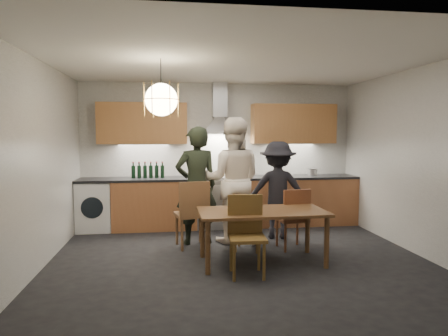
{
  "coord_description": "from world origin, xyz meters",
  "views": [
    {
      "loc": [
        -0.9,
        -5.13,
        1.69
      ],
      "look_at": [
        -0.15,
        0.4,
        1.2
      ],
      "focal_mm": 32.0,
      "sensor_mm": 36.0,
      "label": 1
    }
  ],
  "objects": [
    {
      "name": "ground",
      "position": [
        0.0,
        0.0,
        0.0
      ],
      "size": [
        5.0,
        5.0,
        0.0
      ],
      "primitive_type": "plane",
      "color": "black",
      "rests_on": "ground"
    },
    {
      "name": "room_shell",
      "position": [
        0.0,
        0.0,
        1.71
      ],
      "size": [
        5.02,
        4.52,
        2.61
      ],
      "color": "silver",
      "rests_on": "ground"
    },
    {
      "name": "counter_run",
      "position": [
        0.02,
        1.95,
        0.45
      ],
      "size": [
        5.0,
        0.62,
        0.9
      ],
      "color": "#C1794A",
      "rests_on": "ground"
    },
    {
      "name": "range_stove",
      "position": [
        0.0,
        1.94,
        0.44
      ],
      "size": [
        0.9,
        0.6,
        0.92
      ],
      "color": "silver",
      "rests_on": "ground"
    },
    {
      "name": "wall_fixtures",
      "position": [
        0.0,
        2.07,
        1.87
      ],
      "size": [
        4.3,
        0.54,
        1.1
      ],
      "color": "#C2844A",
      "rests_on": "ground"
    },
    {
      "name": "pendant_lamp",
      "position": [
        -1.0,
        -0.1,
        2.1
      ],
      "size": [
        0.43,
        0.43,
        0.7
      ],
      "color": "black",
      "rests_on": "ground"
    },
    {
      "name": "dining_table",
      "position": [
        0.27,
        -0.15,
        0.61
      ],
      "size": [
        1.65,
        0.85,
        0.69
      ],
      "rotation": [
        0.0,
        0.0,
        0.02
      ],
      "color": "brown",
      "rests_on": "ground"
    },
    {
      "name": "chair_back_left",
      "position": [
        -0.58,
        0.62,
        0.57
      ],
      "size": [
        0.53,
        0.53,
        1.0
      ],
      "rotation": [
        0.0,
        0.0,
        3.33
      ],
      "color": "brown",
      "rests_on": "ground"
    },
    {
      "name": "chair_back_mid",
      "position": [
        0.18,
        0.36,
        0.48
      ],
      "size": [
        0.48,
        0.48,
        0.84
      ],
      "rotation": [
        0.0,
        0.0,
        2.8
      ],
      "color": "brown",
      "rests_on": "ground"
    },
    {
      "name": "chair_back_right",
      "position": [
        0.86,
        0.34,
        0.51
      ],
      "size": [
        0.44,
        0.44,
        0.9
      ],
      "rotation": [
        0.0,
        0.0,
        3.24
      ],
      "color": "brown",
      "rests_on": "ground"
    },
    {
      "name": "chair_front",
      "position": [
        -0.01,
        -0.51,
        0.54
      ],
      "size": [
        0.45,
        0.45,
        0.94
      ],
      "rotation": [
        0.0,
        0.0,
        -0.05
      ],
      "color": "brown",
      "rests_on": "ground"
    },
    {
      "name": "person_left",
      "position": [
        -0.51,
        0.89,
        0.9
      ],
      "size": [
        0.73,
        0.55,
        1.79
      ],
      "primitive_type": "imported",
      "rotation": [
        0.0,
        0.0,
        3.35
      ],
      "color": "black",
      "rests_on": "ground"
    },
    {
      "name": "person_mid",
      "position": [
        0.05,
        0.91,
        0.96
      ],
      "size": [
        1.05,
        0.88,
        1.93
      ],
      "primitive_type": "imported",
      "rotation": [
        0.0,
        0.0,
        2.96
      ],
      "color": "white",
      "rests_on": "ground"
    },
    {
      "name": "person_right",
      "position": [
        0.81,
        1.05,
        0.78
      ],
      "size": [
        1.11,
        0.79,
        1.56
      ],
      "primitive_type": "imported",
      "rotation": [
        0.0,
        0.0,
        2.91
      ],
      "color": "black",
      "rests_on": "ground"
    },
    {
      "name": "mixing_bowl",
      "position": [
        1.08,
        1.85,
        0.94
      ],
      "size": [
        0.36,
        0.36,
        0.07
      ],
      "primitive_type": "imported",
      "rotation": [
        0.0,
        0.0,
        0.29
      ],
      "color": "#B6B6BA",
      "rests_on": "counter_run"
    },
    {
      "name": "stock_pot",
      "position": [
        1.73,
        1.98,
        0.96
      ],
      "size": [
        0.19,
        0.19,
        0.13
      ],
      "primitive_type": "cylinder",
      "rotation": [
        0.0,
        0.0,
        0.03
      ],
      "color": "#B8B8BB",
      "rests_on": "counter_run"
    },
    {
      "name": "wine_bottles",
      "position": [
        -1.29,
        1.97,
        1.04
      ],
      "size": [
        0.57,
        0.07,
        0.28
      ],
      "color": "black",
      "rests_on": "counter_run"
    }
  ]
}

